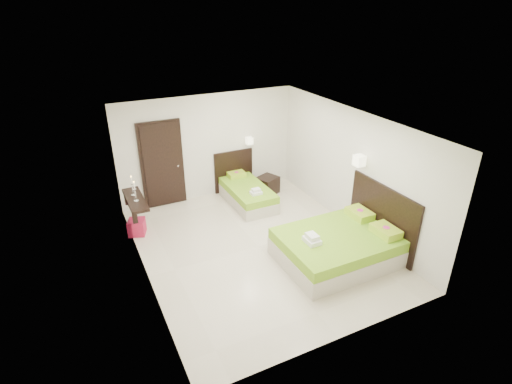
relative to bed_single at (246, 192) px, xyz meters
name	(u,v)px	position (x,y,z in m)	size (l,w,h in m)	color
floor	(258,247)	(-0.64, -1.95, -0.27)	(5.50, 5.50, 0.00)	beige
bed_single	(246,192)	(0.00, 0.00, 0.00)	(1.05, 1.76, 1.45)	#BEB7A2
bed_double	(340,245)	(0.61, -3.02, 0.06)	(2.17, 1.84, 1.79)	#BEB7A2
nightstand	(267,185)	(0.70, 0.20, -0.04)	(0.51, 0.45, 0.45)	black
ottoman	(137,227)	(-2.76, -0.35, -0.10)	(0.34, 0.34, 0.34)	#A31537
door	(162,165)	(-1.84, 0.75, 0.78)	(1.02, 0.15, 2.14)	black
console_shelf	(135,200)	(-2.72, -0.35, 0.55)	(0.35, 1.20, 0.78)	black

